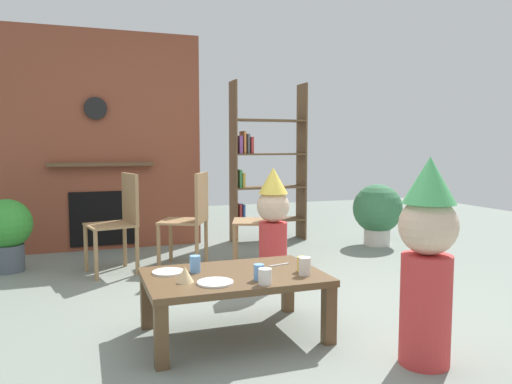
{
  "coord_description": "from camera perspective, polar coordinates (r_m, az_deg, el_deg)",
  "views": [
    {
      "loc": [
        -1.1,
        -3.12,
        1.15
      ],
      "look_at": [
        0.15,
        0.4,
        0.8
      ],
      "focal_mm": 34.51,
      "sensor_mm": 36.0,
      "label": 1
    }
  ],
  "objects": [
    {
      "name": "paper_cup_near_right",
      "position": [
        2.97,
        5.67,
        -8.56
      ],
      "size": [
        0.07,
        0.07,
        0.11
      ],
      "primitive_type": "cylinder",
      "color": "silver",
      "rests_on": "coffee_table"
    },
    {
      "name": "brick_fireplace_feature",
      "position": [
        5.73,
        -17.59,
        5.56
      ],
      "size": [
        2.2,
        0.28,
        2.4
      ],
      "color": "brown",
      "rests_on": "ground_plane"
    },
    {
      "name": "ground_plane",
      "position": [
        3.51,
        -0.12,
        -13.75
      ],
      "size": [
        12.0,
        12.0,
        0.0
      ],
      "primitive_type": "plane",
      "color": "gray"
    },
    {
      "name": "paper_cup_far_left",
      "position": [
        3.05,
        5.43,
        -8.31
      ],
      "size": [
        0.07,
        0.07,
        0.09
      ],
      "primitive_type": "cylinder",
      "color": "#F2CC4C",
      "rests_on": "coffee_table"
    },
    {
      "name": "paper_plate_front",
      "position": [
        3.06,
        -10.13,
        -9.11
      ],
      "size": [
        0.19,
        0.19,
        0.01
      ],
      "primitive_type": "cylinder",
      "color": "white",
      "rests_on": "coffee_table"
    },
    {
      "name": "bookshelf",
      "position": [
        5.9,
        0.87,
        2.98
      ],
      "size": [
        0.9,
        0.28,
        1.9
      ],
      "color": "brown",
      "rests_on": "ground_plane"
    },
    {
      "name": "paper_cup_far_right",
      "position": [
        2.76,
        1.06,
        -9.78
      ],
      "size": [
        0.07,
        0.07,
        0.09
      ],
      "primitive_type": "cylinder",
      "color": "silver",
      "rests_on": "coffee_table"
    },
    {
      "name": "paper_cup_center",
      "position": [
        2.85,
        0.34,
        -9.27
      ],
      "size": [
        0.06,
        0.06,
        0.09
      ],
      "primitive_type": "cylinder",
      "color": "#669EE0",
      "rests_on": "coffee_table"
    },
    {
      "name": "dining_chair_middle",
      "position": [
        4.66,
        -7.4,
        -2.54
      ],
      "size": [
        0.54,
        0.54,
        0.9
      ],
      "rotation": [
        0.0,
        0.0,
        2.66
      ],
      "color": "#9E7A51",
      "rests_on": "ground_plane"
    },
    {
      "name": "child_with_cone_hat",
      "position": [
        2.72,
        19.23,
        -7.03
      ],
      "size": [
        0.3,
        0.3,
        1.1
      ],
      "rotation": [
        0.0,
        0.0,
        2.44
      ],
      "color": "#D13838",
      "rests_on": "ground_plane"
    },
    {
      "name": "birthday_cake_slice",
      "position": [
        2.84,
        -8.24,
        -9.42
      ],
      "size": [
        0.1,
        0.1,
        0.09
      ],
      "primitive_type": "cone",
      "color": "#EAC68C",
      "rests_on": "coffee_table"
    },
    {
      "name": "paper_plate_rear",
      "position": [
        2.8,
        -4.75,
        -10.41
      ],
      "size": [
        0.2,
        0.2,
        0.01
      ],
      "primitive_type": "cylinder",
      "color": "white",
      "rests_on": "coffee_table"
    },
    {
      "name": "paper_cup_near_left",
      "position": [
        3.04,
        -7.07,
        -8.28
      ],
      "size": [
        0.07,
        0.07,
        0.1
      ],
      "primitive_type": "cylinder",
      "color": "#669EE0",
      "rests_on": "coffee_table"
    },
    {
      "name": "coffee_table",
      "position": [
        3.01,
        -2.59,
        -10.45
      ],
      "size": [
        1.06,
        0.69,
        0.38
      ],
      "color": "brown",
      "rests_on": "ground_plane"
    },
    {
      "name": "dining_chair_left",
      "position": [
        4.62,
        -15.44,
        -2.75
      ],
      "size": [
        0.48,
        0.48,
        0.9
      ],
      "rotation": [
        0.0,
        0.0,
        3.36
      ],
      "color": "#9E7A51",
      "rests_on": "ground_plane"
    },
    {
      "name": "dining_chair_right",
      "position": [
        4.63,
        0.98,
        -2.56
      ],
      "size": [
        0.51,
        0.51,
        0.9
      ],
      "rotation": [
        0.0,
        0.0,
        2.79
      ],
      "color": "#9E7A51",
      "rests_on": "ground_plane"
    },
    {
      "name": "potted_plant_short",
      "position": [
        5.03,
        -26.95,
        -3.96
      ],
      "size": [
        0.45,
        0.45,
        0.67
      ],
      "color": "#4C5660",
      "rests_on": "ground_plane"
    },
    {
      "name": "child_in_pink",
      "position": [
        4.07,
        1.99,
        -3.61
      ],
      "size": [
        0.27,
        0.27,
        0.97
      ],
      "rotation": [
        0.0,
        0.0,
        -2.15
      ],
      "color": "#D13838",
      "rests_on": "ground_plane"
    },
    {
      "name": "table_fork",
      "position": [
        3.2,
        2.71,
        -8.42
      ],
      "size": [
        0.15,
        0.05,
        0.01
      ],
      "primitive_type": "cube",
      "rotation": [
        0.0,
        0.0,
        0.22
      ],
      "color": "silver",
      "rests_on": "coffee_table"
    },
    {
      "name": "potted_plant_tall",
      "position": [
        5.86,
        13.9,
        -2.14
      ],
      "size": [
        0.57,
        0.57,
        0.71
      ],
      "color": "beige",
      "rests_on": "ground_plane"
    }
  ]
}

